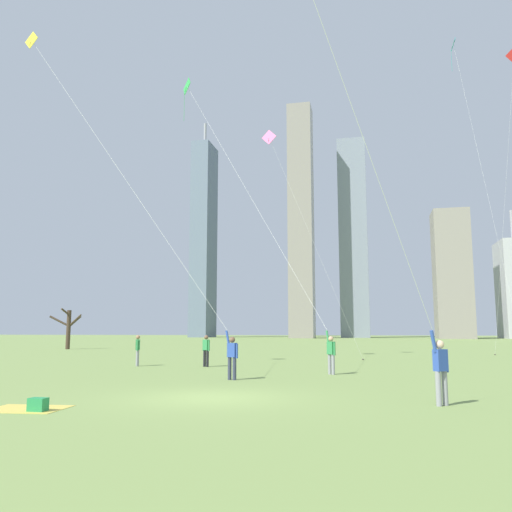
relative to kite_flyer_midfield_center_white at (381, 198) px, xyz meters
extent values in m
plane|color=#7A934C|center=(-4.75, 2.17, -4.92)|extent=(400.00, 400.00, 0.00)
cylinder|color=gray|center=(1.46, 1.92, -4.49)|extent=(0.14, 0.14, 0.85)
cylinder|color=gray|center=(1.29, 1.78, -4.49)|extent=(0.14, 0.14, 0.85)
cube|color=#2D4CA5|center=(1.38, 1.85, -3.80)|extent=(0.39, 0.37, 0.54)
sphere|color=beige|center=(1.38, 1.85, -3.41)|extent=(0.22, 0.22, 0.22)
cylinder|color=#2D4CA5|center=(1.54, 1.99, -3.83)|extent=(0.09, 0.09, 0.55)
cylinder|color=#2D4CA5|center=(1.22, 1.72, -3.33)|extent=(0.21, 0.20, 0.56)
cylinder|color=#33384C|center=(-5.44, 7.49, -4.49)|extent=(0.14, 0.14, 0.85)
cylinder|color=#33384C|center=(-5.65, 7.56, -4.49)|extent=(0.14, 0.14, 0.85)
cube|color=#2D4CA5|center=(-5.54, 7.52, -3.80)|extent=(0.38, 0.29, 0.54)
sphere|color=brown|center=(-5.54, 7.52, -3.41)|extent=(0.22, 0.22, 0.22)
cylinder|color=#2D4CA5|center=(-5.34, 7.46, -3.83)|extent=(0.09, 0.09, 0.55)
cylinder|color=#2D4CA5|center=(-5.74, 7.59, -3.33)|extent=(0.22, 0.15, 0.56)
cube|color=yellow|center=(-16.53, 9.41, 11.36)|extent=(1.02, 0.44, 1.07)
cylinder|color=black|center=(-16.53, 9.41, 11.36)|extent=(0.05, 0.22, 0.70)
cylinder|color=silver|center=(-11.14, 8.50, 4.14)|extent=(10.80, 1.84, 14.44)
cylinder|color=gray|center=(-1.94, 10.76, -4.49)|extent=(0.14, 0.14, 0.85)
cylinder|color=gray|center=(-2.10, 10.91, -4.49)|extent=(0.14, 0.14, 0.85)
cube|color=#338C4C|center=(-2.02, 10.84, -3.80)|extent=(0.38, 0.38, 0.54)
sphere|color=tan|center=(-2.02, 10.84, -3.41)|extent=(0.22, 0.22, 0.22)
cylinder|color=#338C4C|center=(-1.87, 10.69, -3.83)|extent=(0.09, 0.09, 0.55)
cylinder|color=#338C4C|center=(-2.17, 10.98, -3.33)|extent=(0.21, 0.21, 0.56)
cube|color=green|center=(-11.40, 17.97, 12.45)|extent=(0.86, 1.09, 1.33)
cylinder|color=black|center=(-11.40, 17.97, 12.45)|extent=(0.20, 0.25, 0.86)
cylinder|color=green|center=(-11.50, 17.83, 11.00)|extent=(0.02, 0.02, 1.88)
cylinder|color=silver|center=(-6.78, 14.48, 4.69)|extent=(9.24, 7.01, 15.53)
cylinder|color=black|center=(-8.84, 14.43, -4.49)|extent=(0.14, 0.14, 0.85)
cylinder|color=black|center=(-8.65, 14.32, -4.49)|extent=(0.14, 0.14, 0.85)
cube|color=#338C4C|center=(-8.75, 14.37, -3.80)|extent=(0.39, 0.34, 0.54)
sphere|color=brown|center=(-8.75, 14.37, -3.41)|extent=(0.22, 0.22, 0.22)
cylinder|color=#338C4C|center=(-8.93, 14.48, -3.83)|extent=(0.09, 0.09, 0.55)
cylinder|color=#338C4C|center=(-8.56, 14.27, -3.83)|extent=(0.09, 0.09, 0.55)
cylinder|color=gray|center=(-12.49, 14.20, -4.49)|extent=(0.14, 0.14, 0.85)
cylinder|color=gray|center=(-12.41, 14.00, -4.49)|extent=(0.14, 0.14, 0.85)
cube|color=#338C4C|center=(-12.45, 14.10, -3.80)|extent=(0.30, 0.39, 0.54)
sphere|color=#9E7051|center=(-12.45, 14.10, -3.41)|extent=(0.22, 0.22, 0.22)
cylinder|color=#338C4C|center=(-12.52, 14.30, -3.83)|extent=(0.09, 0.09, 0.55)
cylinder|color=#338C4C|center=(-12.38, 13.90, -3.83)|extent=(0.09, 0.09, 0.55)
cube|color=teal|center=(6.43, 27.54, 18.53)|extent=(0.42, 1.28, 1.22)
cylinder|color=black|center=(6.43, 27.54, 18.53)|extent=(0.37, 0.13, 0.77)
cylinder|color=teal|center=(6.22, 27.47, 17.19)|extent=(0.02, 0.02, 1.77)
cylinder|color=silver|center=(7.41, 24.50, 6.83)|extent=(1.96, 6.09, 23.41)
cylinder|color=silver|center=(10.40, 31.97, 7.39)|extent=(3.08, 0.72, 24.54)
cylinder|color=#3F3833|center=(8.86, 31.61, -4.88)|extent=(0.10, 0.10, 0.08)
cube|color=pink|center=(-7.09, 23.40, 10.69)|extent=(1.17, 0.52, 1.23)
cylinder|color=black|center=(-7.09, 23.40, 10.69)|extent=(0.06, 0.30, 0.79)
cylinder|color=silver|center=(-3.99, 22.98, 2.91)|extent=(6.21, 0.85, 15.58)
cylinder|color=#3F3833|center=(-0.89, 22.56, -4.88)|extent=(0.10, 0.10, 0.08)
cube|color=#D8BF4C|center=(-8.42, -0.80, -4.91)|extent=(1.92, 1.56, 0.01)
cube|color=#268C4C|center=(-7.92, -1.10, -4.76)|extent=(0.40, 0.28, 0.30)
cylinder|color=#423326|center=(-30.33, 36.50, -2.96)|extent=(0.42, 0.42, 3.91)
cylinder|color=#423326|center=(-31.25, 36.23, -2.11)|extent=(1.98, 0.75, 1.14)
cylinder|color=#423326|center=(-29.66, 36.49, -2.03)|extent=(1.46, 0.17, 1.26)
cylinder|color=#423326|center=(-30.49, 36.03, -1.18)|extent=(0.51, 1.09, 0.76)
cylinder|color=#423326|center=(-29.99, 37.03, -2.16)|extent=(0.92, 1.27, 1.24)
cube|color=gray|center=(-4.41, 133.32, 22.07)|extent=(7.54, 10.13, 53.98)
cylinder|color=#99999E|center=(33.90, 124.50, 22.24)|extent=(0.80, 0.80, 7.70)
cube|color=gray|center=(-17.07, 119.37, 25.06)|extent=(6.07, 6.25, 59.95)
cube|color=gray|center=(18.49, 117.57, 10.04)|extent=(8.03, 8.38, 29.91)
cube|color=slate|center=(-47.46, 133.22, 23.38)|extent=(5.25, 10.31, 56.60)
cylinder|color=#99999E|center=(-47.46, 133.22, 55.18)|extent=(0.80, 0.80, 7.01)
camera|label=1|loc=(-0.29, -12.39, -3.06)|focal=37.19mm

